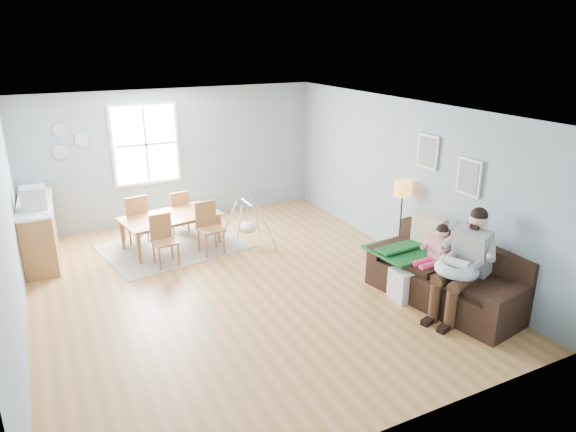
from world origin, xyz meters
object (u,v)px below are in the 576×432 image
monitor (33,198)px  chair_ne (178,210)px  storage_cube (406,284)px  chair_se (209,224)px  floor_lamp (402,195)px  baby_swing (248,227)px  father (465,260)px  counter (39,231)px  toddler (435,249)px  chair_sw (163,237)px  dining_table (172,232)px  chair_nw (136,216)px  sofa (448,281)px

monitor → chair_ne: bearing=12.3°
storage_cube → chair_se: 3.60m
floor_lamp → baby_swing: floor_lamp is taller
father → monitor: bearing=140.4°
storage_cube → chair_se: (-2.03, 2.96, 0.29)m
counter → monitor: (-0.00, -0.35, 0.69)m
baby_swing → toddler: bearing=-60.7°
chair_sw → chair_se: bearing=10.9°
dining_table → baby_swing: (1.25, -0.58, 0.08)m
toddler → counter: bearing=141.3°
father → counter: bearing=138.1°
chair_nw → chair_ne: size_ratio=1.09×
toddler → baby_swing: (-1.69, 3.02, -0.38)m
counter → toddler: bearing=-38.7°
counter → floor_lamp: bearing=-26.7°
baby_swing → chair_nw: bearing=148.8°
floor_lamp → toddler: bearing=-107.3°
chair_sw → chair_se: 0.86m
dining_table → counter: 2.22m
toddler → monitor: monitor is taller
toddler → chair_se: bearing=127.8°
chair_se → chair_ne: (-0.23, 1.16, -0.04)m
storage_cube → chair_se: bearing=124.5°
monitor → chair_nw: bearing=12.8°
floor_lamp → father: bearing=-101.2°
chair_sw → chair_se: chair_se is taller
chair_nw → monitor: 1.80m
father → baby_swing: size_ratio=1.71×
monitor → chair_se: bearing=-13.2°
monitor → dining_table: bearing=-3.4°
chair_nw → monitor: size_ratio=2.42×
toddler → chair_se: (-2.40, 3.09, -0.25)m
floor_lamp → storage_cube: 1.68m
toddler → floor_lamp: bearing=72.7°
floor_lamp → counter: (-5.50, 2.77, -0.64)m
father → floor_lamp: bearing=78.8°
floor_lamp → chair_ne: (-3.04, 2.95, -0.69)m
floor_lamp → chair_nw: 4.82m
chair_ne → dining_table: bearing=-114.8°
chair_ne → counter: counter is taller
sofa → monitor: monitor is taller
chair_sw → floor_lamp: bearing=-24.0°
sofa → father: size_ratio=1.59×
sofa → monitor: 6.58m
sofa → chair_nw: chair_nw is taller
storage_cube → baby_swing: size_ratio=0.53×
chair_sw → storage_cube: bearing=-44.2°
toddler → chair_sw: size_ratio=1.03×
floor_lamp → monitor: bearing=156.3°
toddler → dining_table: (-2.94, 3.59, -0.46)m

